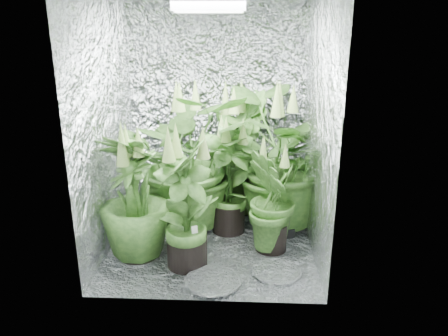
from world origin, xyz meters
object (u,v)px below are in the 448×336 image
object	(u,v)px
plant_c	(239,154)
plant_e	(280,161)
circulation_fan	(285,219)
grow_lamp	(210,6)
plant_f	(186,205)
plant_a	(189,160)
plant_b	(229,180)
plant_d	(135,198)
plant_g	(272,202)

from	to	relation	value
plant_c	plant_e	distance (m)	0.48
circulation_fan	plant_c	bearing A→B (deg)	109.31
grow_lamp	plant_f	size ratio (longest dim) A/B	0.47
grow_lamp	plant_a	bearing A→B (deg)	126.65
plant_b	plant_c	world-z (taller)	plant_c
plant_e	plant_f	bearing A→B (deg)	-136.46
plant_b	plant_e	world-z (taller)	plant_e
plant_d	plant_e	bearing A→B (deg)	26.65
plant_a	plant_g	distance (m)	0.81
plant_a	plant_f	world-z (taller)	plant_a
plant_g	circulation_fan	size ratio (longest dim) A/B	2.49
plant_c	plant_f	bearing A→B (deg)	-109.74
circulation_fan	plant_a	bearing A→B (deg)	150.79
plant_e	circulation_fan	bearing A→B (deg)	-75.01
grow_lamp	plant_a	world-z (taller)	grow_lamp
plant_f	circulation_fan	size ratio (longest dim) A/B	3.00
plant_a	circulation_fan	world-z (taller)	plant_a
grow_lamp	plant_c	distance (m)	1.43
plant_a	plant_b	distance (m)	0.38
plant_e	plant_g	world-z (taller)	plant_e
plant_b	plant_f	bearing A→B (deg)	-116.30
plant_a	plant_g	world-z (taller)	plant_a
plant_b	circulation_fan	world-z (taller)	plant_b
plant_g	circulation_fan	bearing A→B (deg)	61.39
plant_a	plant_c	world-z (taller)	plant_a
plant_g	plant_b	bearing A→B (deg)	138.80
plant_a	plant_g	bearing A→B (deg)	-29.01
plant_d	plant_e	world-z (taller)	plant_e
plant_a	plant_f	distance (m)	0.66
plant_g	plant_a	bearing A→B (deg)	150.99
plant_f	plant_b	bearing A→B (deg)	63.70
grow_lamp	circulation_fan	size ratio (longest dim) A/B	1.40
plant_c	plant_g	bearing A→B (deg)	-69.79
plant_e	plant_f	world-z (taller)	plant_e
plant_g	plant_d	bearing A→B (deg)	-171.78
plant_c	plant_f	xyz separation A→B (m)	(-0.36, -1.01, -0.08)
plant_g	plant_f	bearing A→B (deg)	-157.01
plant_e	grow_lamp	bearing A→B (deg)	-150.88
grow_lamp	plant_g	size ratio (longest dim) A/B	0.56
grow_lamp	plant_g	bearing A→B (deg)	-11.64
plant_d	circulation_fan	bearing A→B (deg)	18.13
plant_f	plant_a	bearing A→B (deg)	94.72
plant_a	plant_b	size ratio (longest dim) A/B	1.26
plant_d	plant_f	world-z (taller)	plant_f
grow_lamp	plant_d	world-z (taller)	grow_lamp
plant_d	plant_g	world-z (taller)	plant_d
plant_f	grow_lamp	bearing A→B (deg)	66.86
plant_f	plant_d	bearing A→B (deg)	163.13
plant_e	plant_c	bearing A→B (deg)	136.49
grow_lamp	plant_e	distance (m)	1.38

